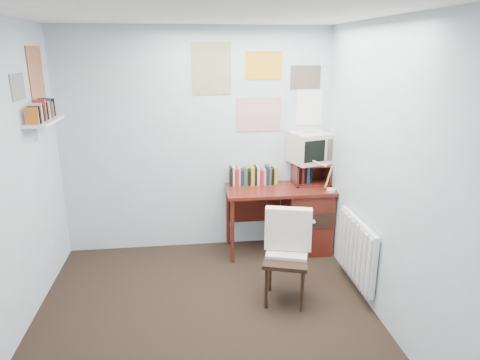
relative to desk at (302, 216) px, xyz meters
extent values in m
plane|color=black|center=(-1.17, -1.48, -0.41)|extent=(3.50, 3.50, 0.00)
cube|color=silver|center=(-1.17, 0.27, 0.84)|extent=(3.00, 0.02, 2.50)
cube|color=silver|center=(0.33, -1.48, 0.84)|extent=(0.02, 3.50, 2.50)
cube|color=white|center=(-1.17, -1.48, 2.09)|extent=(3.00, 3.50, 0.02)
cube|color=#4E1912|center=(-0.27, 0.00, 0.34)|extent=(1.20, 0.55, 0.03)
cube|color=#4E1912|center=(0.06, 0.00, -0.04)|extent=(0.50, 0.50, 0.72)
cylinder|color=#4E1912|center=(-0.83, -0.24, -0.04)|extent=(0.04, 0.04, 0.72)
cylinder|color=#4E1912|center=(-0.83, 0.23, -0.04)|extent=(0.04, 0.04, 0.72)
cube|color=#4E1912|center=(-0.52, 0.25, 0.01)|extent=(0.64, 0.02, 0.30)
cube|color=black|center=(-0.43, -1.05, 0.01)|extent=(0.53, 0.52, 0.84)
cube|color=#AE130B|center=(0.27, -0.19, 0.54)|extent=(0.31, 0.28, 0.37)
cube|color=#4E1912|center=(0.12, 0.11, 0.48)|extent=(0.40, 0.30, 0.25)
cube|color=beige|center=(0.09, 0.13, 0.79)|extent=(0.48, 0.46, 0.38)
cube|color=#4E1912|center=(-0.51, 0.18, 0.46)|extent=(0.60, 0.14, 0.22)
cube|color=white|center=(0.29, -0.93, 0.01)|extent=(0.09, 0.80, 0.60)
cube|color=white|center=(-2.57, -0.38, 1.21)|extent=(0.20, 0.62, 0.24)
cube|color=white|center=(-0.47, 0.26, 1.44)|extent=(1.20, 0.01, 0.90)
cube|color=white|center=(-2.67, -0.38, 1.59)|extent=(0.01, 0.70, 0.60)
camera|label=1|loc=(-1.29, -4.46, 1.85)|focal=32.00mm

